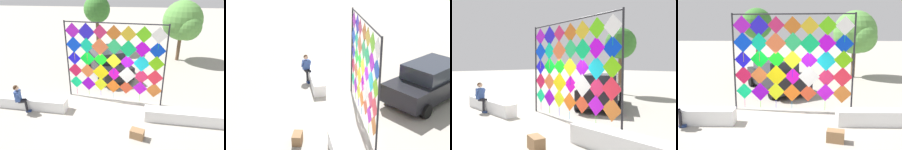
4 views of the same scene
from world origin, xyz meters
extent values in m
plane|color=#9E998E|center=(0.00, 0.00, 0.00)|extent=(120.00, 120.00, 0.00)
cube|color=white|center=(-3.74, -0.50, 0.28)|extent=(3.77, 0.56, 0.56)
cube|color=white|center=(3.74, -0.50, 0.28)|extent=(3.77, 0.56, 0.56)
cylinder|color=#232328|center=(-2.20, 1.07, 2.02)|extent=(0.07, 0.07, 4.03)
cylinder|color=#232328|center=(2.66, 0.73, 2.02)|extent=(0.07, 0.07, 4.03)
cylinder|color=#232328|center=(0.23, 0.90, 3.98)|extent=(4.87, 0.40, 0.06)
cube|color=#0EF185|center=(-1.82, 1.06, 0.81)|extent=(0.70, 0.06, 0.70)
cylinder|color=#E51679|center=(-1.82, 1.07, 0.28)|extent=(0.02, 0.02, 0.37)
cube|color=#890AD2|center=(-1.13, 1.00, 0.80)|extent=(0.79, 0.07, 0.79)
cylinder|color=#62E516|center=(-1.13, 1.01, 0.25)|extent=(0.02, 0.02, 0.30)
cube|color=#E1EE15|center=(-0.46, 0.95, 0.83)|extent=(0.76, 0.07, 0.76)
cylinder|color=#2316E5|center=(-0.46, 0.96, 0.27)|extent=(0.02, 0.02, 0.36)
cube|color=orange|center=(0.21, 0.90, 0.79)|extent=(0.75, 0.07, 0.76)
cylinder|color=#169AE5|center=(0.21, 0.91, 0.24)|extent=(0.02, 0.02, 0.34)
cube|color=#E34625|center=(0.89, 0.86, 0.78)|extent=(0.71, 0.06, 0.71)
cube|color=#C213EC|center=(1.59, 0.79, 0.84)|extent=(0.74, 0.06, 0.74)
cylinder|color=#3FE516|center=(1.59, 0.80, 0.27)|extent=(0.02, 0.02, 0.41)
cube|color=orange|center=(2.27, 0.75, 0.80)|extent=(0.80, 0.07, 0.81)
cube|color=#D41445|center=(-1.82, 1.06, 1.50)|extent=(0.77, 0.07, 0.78)
cylinder|color=#16E5B1|center=(-1.82, 1.07, 0.94)|extent=(0.02, 0.02, 0.34)
cube|color=orange|center=(-1.15, 1.01, 1.51)|extent=(0.77, 0.07, 0.78)
cylinder|color=#16A1E5|center=(-1.15, 1.02, 0.98)|extent=(0.02, 0.02, 0.29)
cube|color=yellow|center=(-0.43, 0.96, 1.51)|extent=(0.88, 0.07, 0.88)
cube|color=#D00AB7|center=(0.25, 0.91, 1.49)|extent=(0.70, 0.06, 0.70)
cube|color=white|center=(0.91, 0.84, 1.49)|extent=(0.88, 0.07, 0.89)
cube|color=#EA255D|center=(1.62, 0.81, 1.47)|extent=(0.76, 0.07, 0.76)
cube|color=#F4263D|center=(2.26, 0.74, 1.49)|extent=(0.81, 0.07, 0.81)
cube|color=#1812F4|center=(-1.83, 1.05, 2.16)|extent=(0.71, 0.06, 0.71)
cube|color=#07D828|center=(-1.12, 1.01, 2.19)|extent=(0.79, 0.07, 0.79)
cylinder|color=#E516C4|center=(-1.12, 1.02, 1.62)|extent=(0.02, 0.02, 0.36)
cube|color=#11EF18|center=(-0.42, 0.96, 2.20)|extent=(0.72, 0.06, 0.72)
cube|color=#C9D718|center=(0.23, 0.89, 2.18)|extent=(0.77, 0.07, 0.77)
cylinder|color=#2616E5|center=(0.23, 0.90, 1.63)|extent=(0.02, 0.02, 0.33)
cube|color=#9B10DC|center=(0.90, 0.85, 2.17)|extent=(0.72, 0.06, 0.72)
cube|color=#10D3EF|center=(1.59, 0.80, 2.15)|extent=(0.84, 0.07, 0.84)
cube|color=#69D10D|center=(2.26, 0.75, 2.20)|extent=(0.76, 0.07, 0.76)
cylinder|color=#8416E5|center=(2.26, 0.76, 1.61)|extent=(0.02, 0.02, 0.42)
cube|color=#083FF0|center=(-1.80, 1.03, 2.87)|extent=(0.83, 0.07, 0.83)
cylinder|color=gold|center=(-1.80, 1.04, 2.26)|extent=(0.02, 0.02, 0.38)
cube|color=#0CDDA7|center=(-1.13, 1.00, 2.86)|extent=(0.77, 0.07, 0.77)
cylinder|color=#E5164C|center=(-1.13, 1.01, 2.28)|extent=(0.02, 0.02, 0.39)
cube|color=#F96E3B|center=(-0.45, 0.94, 2.84)|extent=(0.88, 0.07, 0.88)
cube|color=#2BD171|center=(0.25, 0.90, 2.88)|extent=(0.79, 0.07, 0.79)
cylinder|color=#E5168E|center=(0.25, 0.91, 2.32)|extent=(0.02, 0.02, 0.33)
cube|color=#0ED56E|center=(0.93, 0.84, 2.83)|extent=(0.83, 0.07, 0.83)
cylinder|color=#E51682|center=(0.93, 0.85, 2.24)|extent=(0.02, 0.02, 0.34)
cube|color=#C209F4|center=(1.57, 0.80, 2.86)|extent=(0.79, 0.07, 0.79)
cube|color=#0536D1|center=(2.26, 0.76, 2.83)|extent=(0.78, 0.07, 0.78)
cylinder|color=gold|center=(2.26, 0.77, 2.23)|extent=(0.02, 0.02, 0.43)
cube|color=#AB18CD|center=(-1.81, 1.05, 3.55)|extent=(0.77, 0.07, 0.77)
cube|color=#251ADA|center=(-1.12, 1.01, 3.52)|extent=(0.87, 0.07, 0.87)
cube|color=#CC2562|center=(-0.42, 0.93, 3.56)|extent=(0.69, 0.06, 0.69)
cylinder|color=#16E599|center=(-0.42, 0.94, 3.11)|extent=(0.02, 0.02, 0.21)
cube|color=#CF6720|center=(0.23, 0.92, 3.52)|extent=(0.77, 0.07, 0.77)
cylinder|color=#1692E5|center=(0.23, 0.93, 2.96)|extent=(0.02, 0.02, 0.35)
cube|color=gold|center=(0.91, 0.85, 3.52)|extent=(0.76, 0.07, 0.76)
cylinder|color=blue|center=(0.91, 0.86, 2.94)|extent=(0.02, 0.02, 0.39)
cube|color=#60D815|center=(1.61, 0.79, 3.53)|extent=(0.75, 0.07, 0.75)
cube|color=white|center=(2.28, 0.74, 3.53)|extent=(0.75, 0.06, 0.75)
cylinder|color=#16E540|center=(2.28, 0.75, 3.03)|extent=(0.02, 0.02, 0.25)
cylinder|color=black|center=(-3.66, -0.89, 0.28)|extent=(0.11, 0.11, 0.56)
cube|color=navy|center=(-3.61, -0.87, 0.04)|extent=(0.26, 0.17, 0.09)
cylinder|color=black|center=(-3.71, -0.73, 0.28)|extent=(0.11, 0.11, 0.56)
cube|color=navy|center=(-3.66, -0.71, 0.04)|extent=(0.26, 0.17, 0.09)
cube|color=black|center=(-0.70, 4.28, 0.69)|extent=(3.86, 4.81, 0.79)
cube|color=#282D38|center=(-0.78, 4.42, 1.41)|extent=(2.69, 3.00, 0.64)
cylinder|color=black|center=(0.88, 3.44, 0.30)|extent=(0.50, 0.63, 0.59)
cylinder|color=black|center=(-0.78, 2.50, 0.30)|extent=(0.50, 0.63, 0.59)
cylinder|color=black|center=(-0.62, 6.07, 0.30)|extent=(0.50, 0.63, 0.59)
cylinder|color=black|center=(-2.28, 5.12, 0.30)|extent=(0.50, 0.63, 0.59)
cube|color=olive|center=(1.58, -1.82, 0.18)|extent=(0.60, 0.44, 0.37)
cylinder|color=brown|center=(4.50, 7.96, 1.15)|extent=(0.28, 0.28, 2.29)
sphere|color=#569342|center=(4.50, 7.96, 3.19)|extent=(2.98, 2.98, 2.98)
sphere|color=#569342|center=(3.86, 7.98, 2.86)|extent=(1.63, 1.63, 1.63)
sphere|color=#569342|center=(4.49, 7.91, 3.19)|extent=(1.67, 1.67, 1.67)
sphere|color=#569342|center=(4.82, 7.30, 2.83)|extent=(2.01, 2.01, 2.01)
cylinder|color=brown|center=(-2.50, 9.22, 1.56)|extent=(0.29, 0.29, 3.12)
sphere|color=#38752D|center=(-2.50, 9.22, 3.81)|extent=(2.30, 2.30, 2.30)
sphere|color=#38752D|center=(-2.49, 9.52, 3.85)|extent=(1.75, 1.75, 1.75)
sphere|color=#38752D|center=(-3.01, 9.49, 3.59)|extent=(1.17, 1.17, 1.17)
camera|label=1|loc=(1.54, -7.82, 5.36)|focal=30.73mm
camera|label=2|loc=(10.74, -2.22, 6.30)|focal=48.56mm
camera|label=3|loc=(6.19, -5.32, 2.32)|focal=34.97mm
camera|label=4|loc=(0.32, -8.39, 3.40)|focal=36.97mm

